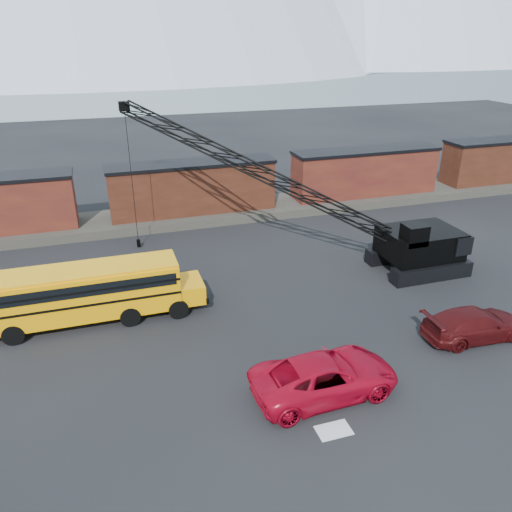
{
  "coord_description": "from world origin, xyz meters",
  "views": [
    {
      "loc": [
        -7.1,
        -17.61,
        14.59
      ],
      "look_at": [
        0.66,
        6.76,
        3.0
      ],
      "focal_mm": 35.0,
      "sensor_mm": 36.0,
      "label": 1
    }
  ],
  "objects_px": {
    "crawler_crane": "(261,173)",
    "red_pickup": "(325,376)",
    "maroon_suv": "(475,324)",
    "school_bus": "(91,291)"
  },
  "relations": [
    {
      "from": "red_pickup",
      "to": "crawler_crane",
      "type": "xyz_separation_m",
      "value": [
        1.76,
        14.26,
        5.27
      ]
    },
    {
      "from": "red_pickup",
      "to": "maroon_suv",
      "type": "xyz_separation_m",
      "value": [
        9.23,
        1.64,
        -0.1
      ]
    },
    {
      "from": "school_bus",
      "to": "red_pickup",
      "type": "relative_size",
      "value": 1.78
    },
    {
      "from": "maroon_suv",
      "to": "crawler_crane",
      "type": "xyz_separation_m",
      "value": [
        -7.47,
        12.62,
        5.37
      ]
    },
    {
      "from": "red_pickup",
      "to": "maroon_suv",
      "type": "bearing_deg",
      "value": -82.4
    },
    {
      "from": "crawler_crane",
      "to": "red_pickup",
      "type": "bearing_deg",
      "value": -97.03
    },
    {
      "from": "red_pickup",
      "to": "maroon_suv",
      "type": "relative_size",
      "value": 1.17
    },
    {
      "from": "school_bus",
      "to": "red_pickup",
      "type": "bearing_deg",
      "value": -44.68
    },
    {
      "from": "maroon_suv",
      "to": "school_bus",
      "type": "bearing_deg",
      "value": 69.83
    },
    {
      "from": "school_bus",
      "to": "red_pickup",
      "type": "height_order",
      "value": "school_bus"
    }
  ]
}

